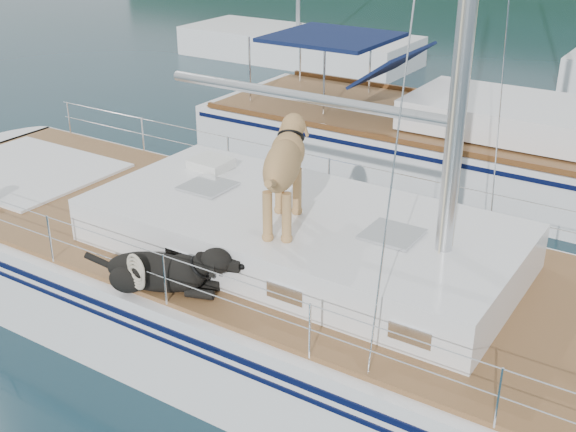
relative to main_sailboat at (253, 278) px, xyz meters
The scene contains 4 objects.
ground 0.70m from the main_sailboat, behind, with size 120.00×120.00×0.00m, color black.
main_sailboat is the anchor object (origin of this frame).
neighbor_sailboat 6.58m from the main_sailboat, 83.65° to the left, with size 11.00×3.50×13.30m.
bg_boat_west 16.19m from the main_sailboat, 120.03° to the left, with size 8.00×3.00×11.65m.
Camera 1 is at (4.92, -6.65, 5.33)m, focal length 45.00 mm.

